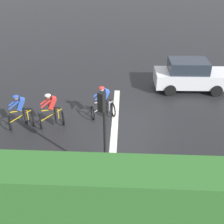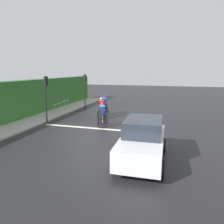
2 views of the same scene
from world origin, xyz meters
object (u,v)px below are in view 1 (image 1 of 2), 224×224
object	(u,v)px
cyclist_mid	(104,103)
cyclist_lead	(21,112)
car_white	(190,75)
traffic_light_near_crossing	(103,124)
cyclist_second	(52,111)

from	to	relation	value
cyclist_mid	cyclist_lead	bearing A→B (deg)	105.76
cyclist_lead	car_white	distance (m)	9.42
car_white	traffic_light_near_crossing	xyz separation A→B (m)	(-7.39, 4.38, 1.35)
cyclist_lead	car_white	xyz separation A→B (m)	(4.40, -8.32, 0.08)
cyclist_second	car_white	size ratio (longest dim) A/B	0.40
cyclist_second	car_white	bearing A→B (deg)	-58.78
cyclist_mid	cyclist_second	bearing A→B (deg)	110.44
cyclist_second	car_white	distance (m)	8.15
cyclist_second	cyclist_mid	distance (m)	2.43
cyclist_second	traffic_light_near_crossing	bearing A→B (deg)	-140.81
cyclist_lead	traffic_light_near_crossing	xyz separation A→B (m)	(-2.99, -3.94, 1.43)
cyclist_lead	cyclist_mid	size ratio (longest dim) A/B	1.00
cyclist_lead	cyclist_second	world-z (taller)	same
cyclist_second	traffic_light_near_crossing	world-z (taller)	traffic_light_near_crossing
cyclist_second	cyclist_mid	bearing A→B (deg)	-69.56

